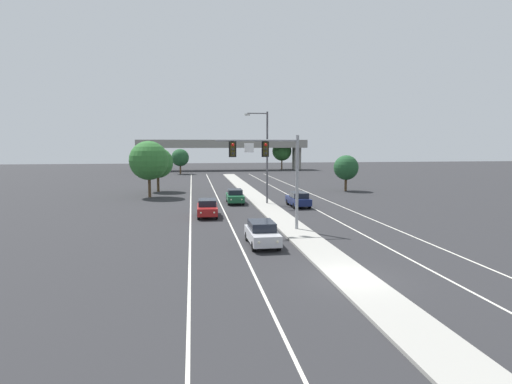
# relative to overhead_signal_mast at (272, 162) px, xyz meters

# --- Properties ---
(ground_plane) EXTENTS (260.00, 260.00, 0.00)m
(ground_plane) POSITION_rel_overhead_signal_mast_xyz_m (1.81, -12.17, -5.29)
(ground_plane) COLOR #28282B
(median_island) EXTENTS (2.40, 110.00, 0.15)m
(median_island) POSITION_rel_overhead_signal_mast_xyz_m (1.81, 5.83, -5.21)
(median_island) COLOR #9E9B93
(median_island) RESTS_ON ground
(lane_stripe_oncoming_center) EXTENTS (0.14, 100.00, 0.01)m
(lane_stripe_oncoming_center) POSITION_rel_overhead_signal_mast_xyz_m (-2.89, 12.83, -5.28)
(lane_stripe_oncoming_center) COLOR silver
(lane_stripe_oncoming_center) RESTS_ON ground
(lane_stripe_receding_center) EXTENTS (0.14, 100.00, 0.01)m
(lane_stripe_receding_center) POSITION_rel_overhead_signal_mast_xyz_m (6.51, 12.83, -5.28)
(lane_stripe_receding_center) COLOR silver
(lane_stripe_receding_center) RESTS_ON ground
(edge_stripe_left) EXTENTS (0.14, 100.00, 0.01)m
(edge_stripe_left) POSITION_rel_overhead_signal_mast_xyz_m (-6.19, 12.83, -5.28)
(edge_stripe_left) COLOR silver
(edge_stripe_left) RESTS_ON ground
(edge_stripe_right) EXTENTS (0.14, 100.00, 0.01)m
(edge_stripe_right) POSITION_rel_overhead_signal_mast_xyz_m (9.81, 12.83, -5.28)
(edge_stripe_right) COLOR silver
(edge_stripe_right) RESTS_ON ground
(overhead_signal_mast) EXTENTS (6.30, 0.44, 7.20)m
(overhead_signal_mast) POSITION_rel_overhead_signal_mast_xyz_m (0.00, 0.00, 0.00)
(overhead_signal_mast) COLOR gray
(overhead_signal_mast) RESTS_ON median_island
(street_lamp_median) EXTENTS (2.58, 0.28, 10.00)m
(street_lamp_median) POSITION_rel_overhead_signal_mast_xyz_m (1.95, 14.50, 0.51)
(street_lamp_median) COLOR #4C4C51
(street_lamp_median) RESTS_ON median_island
(car_oncoming_silver) EXTENTS (1.86, 4.48, 1.58)m
(car_oncoming_silver) POSITION_rel_overhead_signal_mast_xyz_m (-1.46, -4.37, -4.47)
(car_oncoming_silver) COLOR #B7B7BC
(car_oncoming_silver) RESTS_ON ground
(car_oncoming_red) EXTENTS (1.92, 4.51, 1.58)m
(car_oncoming_red) POSITION_rel_overhead_signal_mast_xyz_m (-4.64, 7.51, -4.47)
(car_oncoming_red) COLOR maroon
(car_oncoming_red) RESTS_ON ground
(car_oncoming_green) EXTENTS (1.91, 4.51, 1.58)m
(car_oncoming_green) POSITION_rel_overhead_signal_mast_xyz_m (-1.25, 15.93, -4.47)
(car_oncoming_green) COLOR #195633
(car_oncoming_green) RESTS_ON ground
(car_receding_navy) EXTENTS (1.86, 4.49, 1.58)m
(car_receding_navy) POSITION_rel_overhead_signal_mast_xyz_m (5.17, 12.26, -4.47)
(car_receding_navy) COLOR #141E4C
(car_receding_navy) RESTS_ON ground
(overpass_bridge) EXTENTS (42.40, 6.40, 7.65)m
(overpass_bridge) POSITION_rel_overhead_signal_mast_xyz_m (1.81, 77.36, 0.49)
(overpass_bridge) COLOR gray
(overpass_bridge) RESTS_ON ground
(tree_far_right_a) EXTENTS (3.51, 3.51, 5.08)m
(tree_far_right_a) POSITION_rel_overhead_signal_mast_xyz_m (15.65, 26.47, -1.98)
(tree_far_right_a) COLOR #4C3823
(tree_far_right_a) RESTS_ON ground
(tree_far_left_c) EXTENTS (3.84, 3.84, 5.56)m
(tree_far_left_c) POSITION_rel_overhead_signal_mast_xyz_m (-8.56, 64.67, -1.66)
(tree_far_left_c) COLOR #4C3823
(tree_far_left_c) RESTS_ON ground
(tree_far_left_a) EXTENTS (4.87, 4.87, 7.05)m
(tree_far_left_a) POSITION_rel_overhead_signal_mast_xyz_m (-11.29, 23.02, -0.68)
(tree_far_left_a) COLOR #4C3823
(tree_far_left_a) RESTS_ON ground
(tree_far_right_c) EXTENTS (5.01, 5.01, 7.25)m
(tree_far_right_c) POSITION_rel_overhead_signal_mast_xyz_m (17.37, 78.94, -0.56)
(tree_far_right_c) COLOR #4C3823
(tree_far_right_c) RESTS_ON ground
(tree_far_left_b) EXTENTS (4.29, 4.29, 6.20)m
(tree_far_left_b) POSITION_rel_overhead_signal_mast_xyz_m (-10.73, 29.50, -1.24)
(tree_far_left_b) COLOR #4C3823
(tree_far_left_b) RESTS_ON ground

